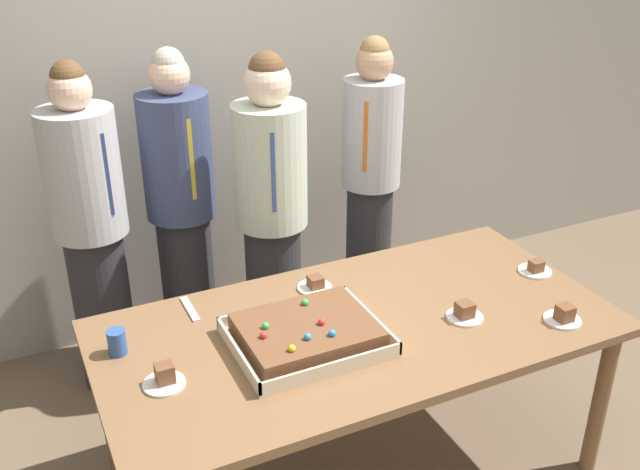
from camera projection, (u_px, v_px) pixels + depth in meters
The scene contains 15 objects.
ground_plane at pixel (354, 469), 3.21m from camera, with size 12.00×12.00×0.00m, color brown.
interior_back_panel at pixel (220, 62), 3.85m from camera, with size 8.00×0.12×3.00m, color #9E998E.
party_table at pixel (357, 339), 2.91m from camera, with size 2.07×1.03×0.77m.
sheet_cake at pixel (307, 334), 2.73m from camera, with size 0.57×0.46×0.11m.
plated_slice_near_left at pixel (465, 313), 2.90m from camera, with size 0.15×0.15×0.07m.
plated_slice_near_right at pixel (164, 378), 2.51m from camera, with size 0.15×0.15×0.08m.
plated_slice_far_left at pixel (535, 269), 3.24m from camera, with size 0.15×0.15×0.06m.
plated_slice_far_right at pixel (564, 316), 2.87m from camera, with size 0.15×0.15×0.08m.
plated_slice_center_front at pixel (315, 285), 3.11m from camera, with size 0.15×0.15×0.06m.
drink_cup_nearest at pixel (117, 342), 2.67m from camera, with size 0.07×0.07×0.10m, color #2D5199.
cake_server_utensil at pixel (190, 309), 2.96m from camera, with size 0.03×0.20×0.01m, color silver.
person_serving_front at pixel (272, 220), 3.50m from camera, with size 0.35×0.35×1.70m.
person_green_shirt_behind at pixel (92, 232), 3.42m from camera, with size 0.35×0.35×1.69m.
person_striped_tie_right at pixel (370, 183), 3.96m from camera, with size 0.32×0.32×1.67m.
person_far_right_suit at pixel (182, 208), 3.66m from camera, with size 0.35×0.35×1.69m.
Camera 1 is at (-1.18, -2.12, 2.36)m, focal length 40.25 mm.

